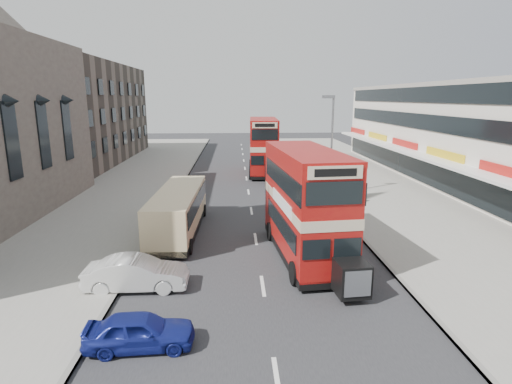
% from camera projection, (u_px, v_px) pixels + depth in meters
% --- Properties ---
extents(ground, '(160.00, 160.00, 0.00)m').
position_uv_depth(ground, '(266.00, 309.00, 15.70)').
color(ground, '#28282B').
rests_on(ground, ground).
extents(road_surface, '(12.00, 90.00, 0.01)m').
position_uv_depth(road_surface, '(248.00, 192.00, 35.16)').
color(road_surface, '#28282B').
rests_on(road_surface, ground).
extents(pavement_right, '(12.00, 90.00, 0.15)m').
position_uv_depth(pavement_right, '(385.00, 190.00, 35.75)').
color(pavement_right, gray).
rests_on(pavement_right, ground).
extents(pavement_left, '(12.00, 90.00, 0.15)m').
position_uv_depth(pavement_left, '(107.00, 193.00, 34.53)').
color(pavement_left, gray).
rests_on(pavement_left, ground).
extents(kerb_left, '(0.20, 90.00, 0.16)m').
position_uv_depth(kerb_left, '(177.00, 192.00, 34.83)').
color(kerb_left, gray).
rests_on(kerb_left, ground).
extents(kerb_right, '(0.20, 90.00, 0.16)m').
position_uv_depth(kerb_right, '(319.00, 190.00, 35.45)').
color(kerb_right, gray).
rests_on(kerb_right, ground).
extents(brick_terrace, '(14.00, 28.00, 12.00)m').
position_uv_depth(brick_terrace, '(65.00, 114.00, 50.19)').
color(brick_terrace, '#66594C').
rests_on(brick_terrace, ground).
extents(commercial_row, '(9.90, 46.20, 9.30)m').
position_uv_depth(commercial_row, '(467.00, 134.00, 37.06)').
color(commercial_row, silver).
rests_on(commercial_row, ground).
extents(street_lamp, '(1.00, 0.20, 8.12)m').
position_uv_depth(street_lamp, '(331.00, 138.00, 32.46)').
color(street_lamp, slate).
rests_on(street_lamp, ground).
extents(bus_main, '(3.50, 9.71, 5.31)m').
position_uv_depth(bus_main, '(306.00, 204.00, 20.29)').
color(bus_main, black).
rests_on(bus_main, ground).
extents(bus_second, '(3.17, 10.29, 5.61)m').
position_uv_depth(bus_second, '(264.00, 146.00, 42.94)').
color(bus_second, black).
rests_on(bus_second, ground).
extents(coach, '(2.66, 9.23, 2.43)m').
position_uv_depth(coach, '(178.00, 210.00, 24.28)').
color(coach, black).
rests_on(coach, ground).
extents(car_left_near, '(3.58, 1.59, 1.20)m').
position_uv_depth(car_left_near, '(140.00, 331.00, 13.18)').
color(car_left_near, navy).
rests_on(car_left_near, ground).
extents(car_left_front, '(4.30, 1.53, 1.41)m').
position_uv_depth(car_left_front, '(136.00, 273.00, 17.22)').
color(car_left_front, silver).
rests_on(car_left_front, ground).
extents(car_right_a, '(4.67, 2.05, 1.34)m').
position_uv_depth(car_right_a, '(313.00, 201.00, 29.32)').
color(car_right_a, maroon).
rests_on(car_right_a, ground).
extents(car_right_b, '(4.97, 2.39, 1.37)m').
position_uv_depth(car_right_b, '(301.00, 180.00, 36.98)').
color(car_right_b, '#E14916').
rests_on(car_right_b, ground).
extents(car_right_c, '(3.85, 1.69, 1.29)m').
position_uv_depth(car_right_c, '(288.00, 164.00, 46.01)').
color(car_right_c, '#5A8CB5').
rests_on(car_right_c, ground).
extents(pedestrian_near, '(0.85, 0.71, 1.95)m').
position_uv_depth(pedestrian_near, '(350.00, 191.00, 30.41)').
color(pedestrian_near, gray).
rests_on(pedestrian_near, pavement_right).
extents(pedestrian_far, '(0.95, 0.53, 1.54)m').
position_uv_depth(pedestrian_far, '(330.00, 164.00, 44.34)').
color(pedestrian_far, gray).
rests_on(pedestrian_far, pavement_right).
extents(cyclist, '(0.73, 1.83, 2.26)m').
position_uv_depth(cyclist, '(301.00, 182.00, 35.58)').
color(cyclist, gray).
rests_on(cyclist, ground).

